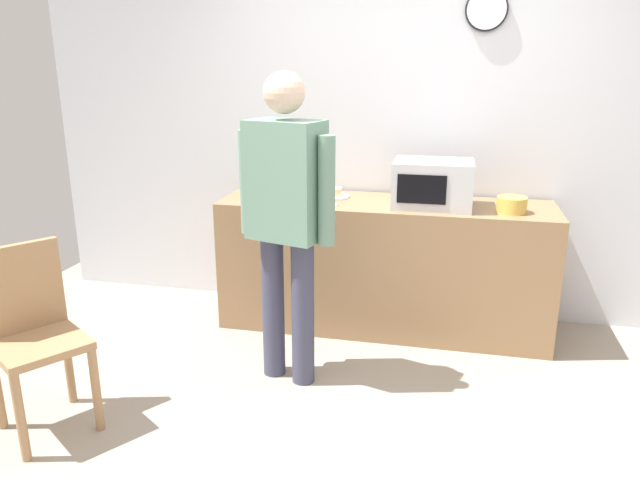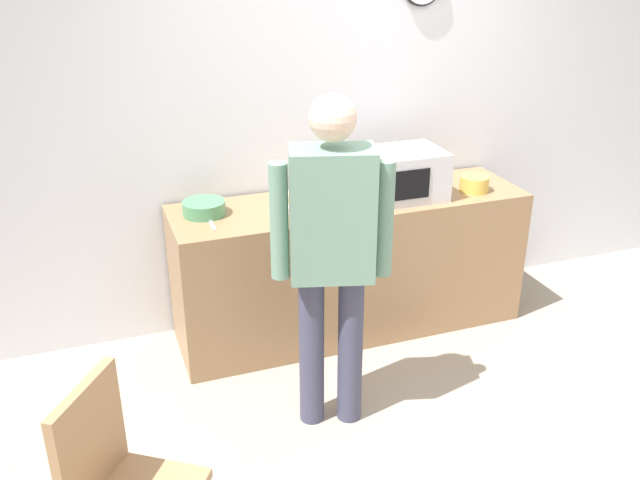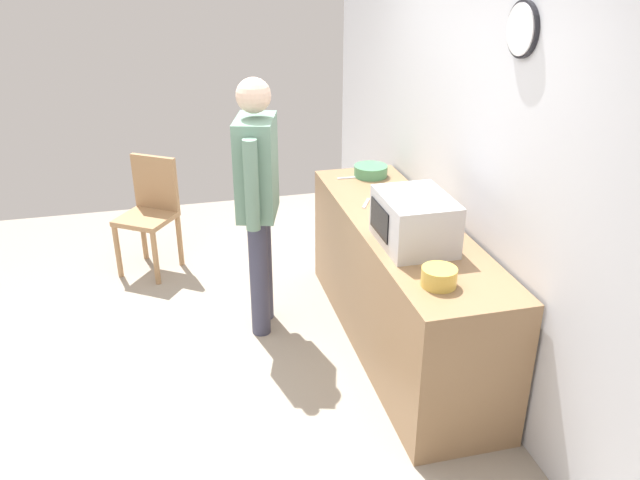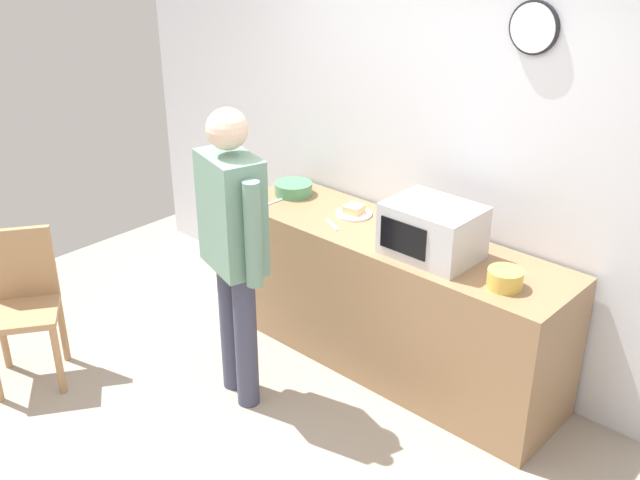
{
  "view_description": "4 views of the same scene",
  "coord_description": "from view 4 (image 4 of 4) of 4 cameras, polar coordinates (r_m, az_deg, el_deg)",
  "views": [
    {
      "loc": [
        0.34,
        -2.66,
        1.79
      ],
      "look_at": [
        -0.42,
        0.71,
        0.75
      ],
      "focal_mm": 33.27,
      "sensor_mm": 36.0,
      "label": 1
    },
    {
      "loc": [
        -1.61,
        -2.45,
        2.39
      ],
      "look_at": [
        -0.41,
        0.88,
        0.81
      ],
      "focal_mm": 38.63,
      "sensor_mm": 36.0,
      "label": 2
    },
    {
      "loc": [
        3.4,
        -0.18,
        2.51
      ],
      "look_at": [
        -0.2,
        0.71,
        0.78
      ],
      "focal_mm": 36.26,
      "sensor_mm": 36.0,
      "label": 3
    },
    {
      "loc": [
        2.31,
        -2.02,
        2.77
      ],
      "look_at": [
        -0.33,
        0.85,
        0.91
      ],
      "focal_mm": 42.18,
      "sensor_mm": 36.0,
      "label": 4
    }
  ],
  "objects": [
    {
      "name": "ground_plane",
      "position": [
        4.13,
        -4.79,
        -16.73
      ],
      "size": [
        6.0,
        6.0,
        0.0
      ],
      "primitive_type": "plane",
      "color": "#9E9384"
    },
    {
      "name": "back_wall",
      "position": [
        4.54,
        9.62,
        6.21
      ],
      "size": [
        5.4,
        0.13,
        2.6
      ],
      "color": "silver",
      "rests_on": "ground_plane"
    },
    {
      "name": "kitchen_counter",
      "position": [
        4.65,
        5.4,
        -4.67
      ],
      "size": [
        2.22,
        0.62,
        0.89
      ],
      "primitive_type": "cube",
      "color": "#93704C",
      "rests_on": "ground_plane"
    },
    {
      "name": "microwave",
      "position": [
        4.18,
        8.54,
        0.72
      ],
      "size": [
        0.5,
        0.39,
        0.3
      ],
      "color": "silver",
      "rests_on": "kitchen_counter"
    },
    {
      "name": "sandwich_plate",
      "position": [
        4.7,
        2.59,
        2.15
      ],
      "size": [
        0.23,
        0.23,
        0.07
      ],
      "color": "white",
      "rests_on": "kitchen_counter"
    },
    {
      "name": "salad_bowl",
      "position": [
        3.96,
        13.86,
        -2.86
      ],
      "size": [
        0.18,
        0.18,
        0.1
      ],
      "primitive_type": "cylinder",
      "color": "gold",
      "rests_on": "kitchen_counter"
    },
    {
      "name": "cereal_bowl",
      "position": [
        5.02,
        -2.02,
        3.93
      ],
      "size": [
        0.25,
        0.25,
        0.08
      ],
      "primitive_type": "cylinder",
      "color": "#4C8E60",
      "rests_on": "kitchen_counter"
    },
    {
      "name": "fork_utensil",
      "position": [
        4.56,
        0.95,
        1.17
      ],
      "size": [
        0.16,
        0.1,
        0.01
      ],
      "primitive_type": "cube",
      "rotation": [
        0.0,
        0.0,
        2.64
      ],
      "color": "silver",
      "rests_on": "kitchen_counter"
    },
    {
      "name": "spoon_utensil",
      "position": [
        4.91,
        -3.39,
        2.94
      ],
      "size": [
        0.03,
        0.17,
        0.01
      ],
      "primitive_type": "cube",
      "rotation": [
        0.0,
        0.0,
        1.54
      ],
      "color": "silver",
      "rests_on": "kitchen_counter"
    },
    {
      "name": "person_standing",
      "position": [
        4.1,
        -6.61,
        0.1
      ],
      "size": [
        0.57,
        0.34,
        1.75
      ],
      "color": "#3D4058",
      "rests_on": "ground_plane"
    },
    {
      "name": "wooden_chair",
      "position": [
        4.84,
        -21.6,
        -4.2
      ],
      "size": [
        0.56,
        0.56,
        0.94
      ],
      "color": "#A87F56",
      "rests_on": "ground_plane"
    }
  ]
}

